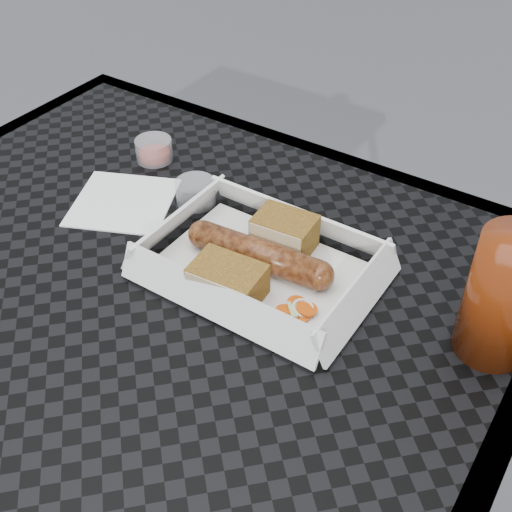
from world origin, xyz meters
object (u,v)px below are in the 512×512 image
at_px(drink_glass, 504,297).
at_px(patio_table, 124,352).
at_px(bratwurst, 259,254).
at_px(food_tray, 261,270).

bearing_deg(drink_glass, patio_table, -155.23).
bearing_deg(bratwurst, patio_table, -125.77).
bearing_deg(food_tray, patio_table, -128.02).
bearing_deg(bratwurst, drink_glass, 6.24).
bearing_deg(patio_table, drink_glass, 24.77).
distance_m(food_tray, bratwurst, 0.02).
height_order(patio_table, food_tray, food_tray).
bearing_deg(drink_glass, bratwurst, -173.76).
xyz_separation_m(food_tray, drink_glass, (0.24, 0.03, 0.06)).
distance_m(patio_table, food_tray, 0.18).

